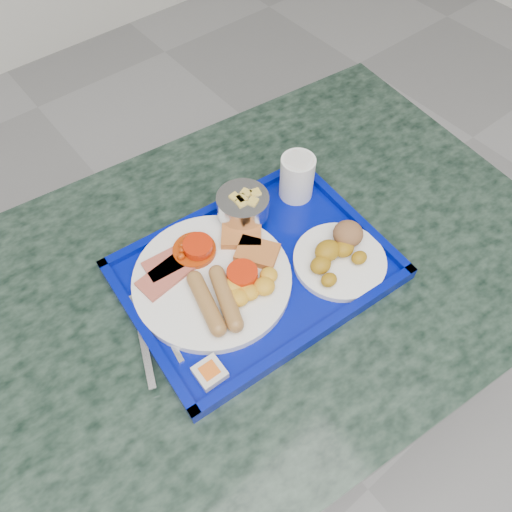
{
  "coord_description": "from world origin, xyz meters",
  "views": [
    {
      "loc": [
        0.28,
        0.66,
        1.42
      ],
      "look_at": [
        0.58,
        1.02,
        0.75
      ],
      "focal_mm": 35.0,
      "sensor_mm": 36.0,
      "label": 1
    }
  ],
  "objects_px": {
    "table": "(252,318)",
    "bread_plate": "(339,254)",
    "main_plate": "(217,277)",
    "fruit_bowl": "(243,205)",
    "tray": "(256,271)",
    "juice_cup": "(297,176)"
  },
  "relations": [
    {
      "from": "bread_plate",
      "to": "fruit_bowl",
      "type": "height_order",
      "value": "fruit_bowl"
    },
    {
      "from": "fruit_bowl",
      "to": "juice_cup",
      "type": "bearing_deg",
      "value": -5.35
    },
    {
      "from": "table",
      "to": "tray",
      "type": "height_order",
      "value": "tray"
    },
    {
      "from": "table",
      "to": "tray",
      "type": "distance_m",
      "value": 0.19
    },
    {
      "from": "table",
      "to": "bread_plate",
      "type": "xyz_separation_m",
      "value": [
        0.13,
        -0.09,
        0.21
      ]
    },
    {
      "from": "table",
      "to": "main_plate",
      "type": "height_order",
      "value": "main_plate"
    },
    {
      "from": "table",
      "to": "juice_cup",
      "type": "distance_m",
      "value": 0.3
    },
    {
      "from": "table",
      "to": "bread_plate",
      "type": "distance_m",
      "value": 0.26
    },
    {
      "from": "tray",
      "to": "juice_cup",
      "type": "relative_size",
      "value": 5.26
    },
    {
      "from": "bread_plate",
      "to": "juice_cup",
      "type": "height_order",
      "value": "juice_cup"
    },
    {
      "from": "main_plate",
      "to": "fruit_bowl",
      "type": "height_order",
      "value": "fruit_bowl"
    },
    {
      "from": "table",
      "to": "bread_plate",
      "type": "height_order",
      "value": "bread_plate"
    },
    {
      "from": "tray",
      "to": "juice_cup",
      "type": "distance_m",
      "value": 0.2
    },
    {
      "from": "table",
      "to": "tray",
      "type": "relative_size",
      "value": 2.54
    },
    {
      "from": "juice_cup",
      "to": "table",
      "type": "bearing_deg",
      "value": -155.68
    },
    {
      "from": "juice_cup",
      "to": "fruit_bowl",
      "type": "bearing_deg",
      "value": 174.65
    },
    {
      "from": "fruit_bowl",
      "to": "bread_plate",
      "type": "bearing_deg",
      "value": -67.0
    },
    {
      "from": "main_plate",
      "to": "juice_cup",
      "type": "relative_size",
      "value": 3.02
    },
    {
      "from": "main_plate",
      "to": "fruit_bowl",
      "type": "bearing_deg",
      "value": 33.43
    },
    {
      "from": "main_plate",
      "to": "juice_cup",
      "type": "height_order",
      "value": "juice_cup"
    },
    {
      "from": "fruit_bowl",
      "to": "main_plate",
      "type": "bearing_deg",
      "value": -146.57
    },
    {
      "from": "tray",
      "to": "main_plate",
      "type": "distance_m",
      "value": 0.07
    }
  ]
}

